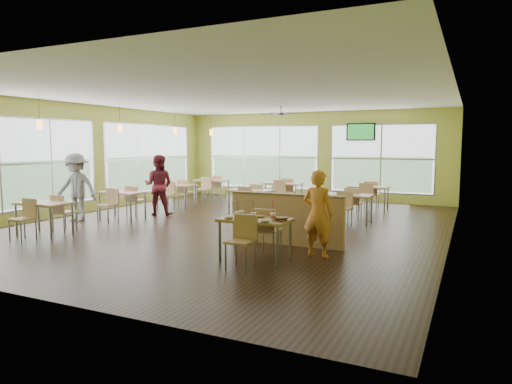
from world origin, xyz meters
TOP-DOWN VIEW (x-y plane):
  - room at (0.00, 0.00)m, footprint 12.00×12.04m
  - window_bays at (-2.65, 3.08)m, footprint 9.24×10.24m
  - main_table at (2.00, -3.00)m, footprint 1.22×1.52m
  - half_wall_divider at (2.00, -1.55)m, footprint 2.40×0.14m
  - dining_tables at (-1.05, 1.71)m, footprint 6.92×8.72m
  - pendant_lights at (-3.20, 0.68)m, footprint 0.11×7.31m
  - ceiling_fan at (-0.00, 3.00)m, footprint 1.25×1.25m
  - tv_backwall at (1.80, 5.90)m, footprint 1.00×0.07m
  - man_plaid at (2.88, -2.23)m, footprint 0.62×0.45m
  - patron_maroon at (-2.72, 0.48)m, footprint 1.01×0.89m
  - patron_grey at (-4.10, -1.23)m, footprint 1.27×0.90m
  - cup_blue at (1.73, -3.15)m, footprint 0.09×0.09m
  - cup_yellow at (1.79, -3.11)m, footprint 0.10×0.10m
  - cup_red_near at (2.07, -3.21)m, footprint 0.10×0.10m
  - cup_red_far at (2.37, -3.08)m, footprint 0.10×0.10m
  - food_basket at (2.48, -2.99)m, footprint 0.25×0.25m
  - ketchup_cup at (2.55, -3.18)m, footprint 0.05×0.05m
  - wrapper_left at (1.61, -3.23)m, footprint 0.20×0.19m
  - wrapper_mid at (2.03, -2.85)m, footprint 0.19×0.18m
  - wrapper_right at (2.32, -3.30)m, footprint 0.17×0.15m

SIDE VIEW (x-z plane):
  - half_wall_divider at x=2.00m, z-range 0.00..1.04m
  - dining_tables at x=-1.05m, z-range 0.20..1.07m
  - main_table at x=2.00m, z-range 0.20..1.07m
  - ketchup_cup at x=2.55m, z-range 0.75..0.77m
  - wrapper_right at x=2.32m, z-range 0.75..0.79m
  - wrapper_left at x=1.61m, z-range 0.75..0.79m
  - wrapper_mid at x=2.03m, z-range 0.75..0.79m
  - food_basket at x=2.48m, z-range 0.75..0.81m
  - man_plaid at x=2.88m, z-range 0.00..1.58m
  - cup_blue at x=1.73m, z-range 0.65..0.99m
  - cup_red_far at x=2.37m, z-range 0.64..1.00m
  - cup_red_near at x=2.07m, z-range 0.64..1.00m
  - cup_yellow at x=1.79m, z-range 0.64..1.01m
  - patron_maroon at x=-2.72m, z-range 0.00..1.73m
  - patron_grey at x=-4.10m, z-range 0.00..1.79m
  - window_bays at x=-2.65m, z-range 0.29..2.66m
  - room at x=0.00m, z-range 0.00..3.20m
  - tv_backwall at x=1.80m, z-range 2.15..2.75m
  - pendant_lights at x=-3.20m, z-range 2.02..2.88m
  - ceiling_fan at x=0.00m, z-range 2.80..3.09m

